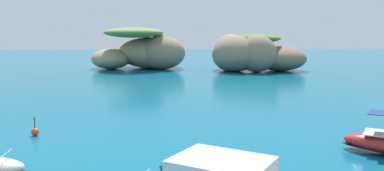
{
  "coord_description": "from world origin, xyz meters",
  "views": [
    {
      "loc": [
        -0.83,
        -10.78,
        7.24
      ],
      "look_at": [
        1.4,
        24.03,
        2.72
      ],
      "focal_mm": 35.79,
      "sensor_mm": 36.0,
      "label": 1
    }
  ],
  "objects": [
    {
      "name": "islet_small",
      "position": [
        16.06,
        67.88,
        3.6
      ],
      "size": [
        22.18,
        16.44,
        7.67
      ],
      "color": "#9E8966",
      "rests_on": "ground"
    },
    {
      "name": "islet_large",
      "position": [
        -5.2,
        75.68,
        3.73
      ],
      "size": [
        24.24,
        22.0,
        9.07
      ],
      "color": "#9E8966",
      "rests_on": "ground"
    },
    {
      "name": "channel_buoy",
      "position": [
        -10.57,
        17.21,
        0.34
      ],
      "size": [
        0.56,
        0.56,
        1.48
      ],
      "color": "#E54C19",
      "rests_on": "ground"
    }
  ]
}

